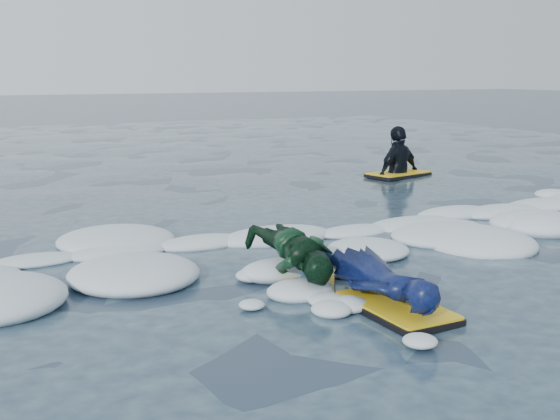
{
  "coord_description": "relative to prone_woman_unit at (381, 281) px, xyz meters",
  "views": [
    {
      "loc": [
        -2.57,
        -5.5,
        1.87
      ],
      "look_at": [
        0.93,
        1.6,
        0.32
      ],
      "focal_mm": 45.0,
      "sensor_mm": 36.0,
      "label": 1
    }
  ],
  "objects": [
    {
      "name": "ground",
      "position": [
        -0.6,
        0.94,
        -0.2
      ],
      "size": [
        120.0,
        120.0,
        0.0
      ],
      "primitive_type": "plane",
      "color": "#172B38",
      "rests_on": "ground"
    },
    {
      "name": "foam_band",
      "position": [
        -0.6,
        1.97,
        -0.2
      ],
      "size": [
        12.0,
        3.1,
        0.3
      ],
      "primitive_type": null,
      "color": "silver",
      "rests_on": "ground"
    },
    {
      "name": "prone_woman_unit",
      "position": [
        0.0,
        0.0,
        0.0
      ],
      "size": [
        0.65,
        1.57,
        0.4
      ],
      "rotation": [
        0.0,
        0.0,
        1.59
      ],
      "color": "black",
      "rests_on": "ground"
    },
    {
      "name": "prone_child_unit",
      "position": [
        -0.33,
        0.82,
        0.05
      ],
      "size": [
        0.84,
        1.36,
        0.5
      ],
      "rotation": [
        0.0,
        0.0,
        1.04
      ],
      "color": "black",
      "rests_on": "ground"
    },
    {
      "name": "waiting_rider_unit",
      "position": [
        4.41,
        5.9,
        -0.16
      ],
      "size": [
        1.31,
        0.9,
        1.78
      ],
      "rotation": [
        0.0,
        0.0,
        0.23
      ],
      "color": "black",
      "rests_on": "ground"
    }
  ]
}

